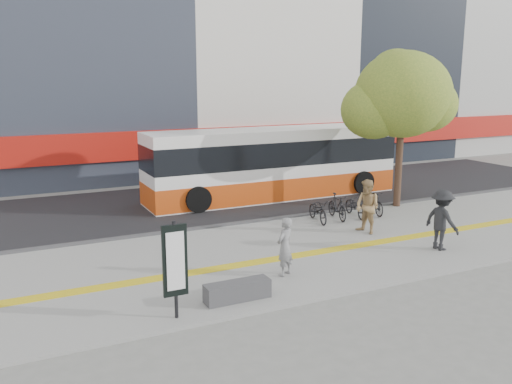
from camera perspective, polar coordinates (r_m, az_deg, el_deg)
name	(u,v)px	position (r m, az deg, el deg)	size (l,w,h in m)	color
ground	(305,270)	(15.27, 5.20, -8.21)	(120.00, 120.00, 0.00)	slate
sidewalk	(280,253)	(16.48, 2.50, -6.48)	(40.00, 7.00, 0.08)	slate
tactile_strip	(288,257)	(16.05, 3.35, -6.84)	(40.00, 0.45, 0.01)	gold
street	(195,203)	(23.10, -6.40, -1.16)	(40.00, 8.00, 0.06)	black
curb	(233,225)	(19.48, -2.42, -3.46)	(40.00, 0.25, 0.14)	#3A3A3D
bench	(237,291)	(13.03, -1.97, -10.36)	(1.60, 0.45, 0.45)	#3A3A3D
signboard	(175,262)	(11.86, -8.53, -7.31)	(0.55, 0.10, 2.20)	black
street_tree	(400,96)	(22.49, 14.93, 9.71)	(4.40, 3.80, 6.31)	#3A251A
bus	(274,165)	(23.75, 1.88, 2.84)	(11.34, 2.69, 3.02)	white
bicycle_row	(346,206)	(20.52, 9.42, -1.49)	(3.28, 1.70, 0.95)	black
seated_woman	(285,247)	(14.39, 3.06, -5.77)	(0.58, 0.38, 1.59)	black
pedestrian_tan	(367,207)	(18.56, 11.64, -1.53)	(0.89, 0.69, 1.83)	#A48456
pedestrian_dark	(442,220)	(17.42, 18.98, -2.78)	(1.20, 0.69, 1.86)	black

